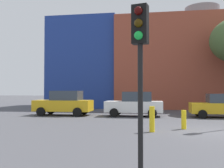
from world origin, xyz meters
name	(u,v)px	position (x,y,z in m)	size (l,w,h in m)	color
ground_plane	(218,132)	(0.00, 0.00, 0.00)	(200.00, 200.00, 0.00)	#47474C
building_backdrop	(203,64)	(2.98, 19.64, 5.08)	(35.52, 11.34, 11.92)	#9E4733
parked_car_0	(64,103)	(-9.69, 6.73, 0.94)	(4.38, 2.14, 1.90)	gold
parked_car_1	(135,104)	(-4.24, 6.73, 0.90)	(4.20, 2.06, 1.82)	white
parked_car_2	(220,106)	(1.73, 6.73, 0.84)	(3.88, 1.91, 1.68)	gold
traffic_light_near_left	(140,49)	(-3.21, -6.59, 2.81)	(0.41, 0.39, 3.82)	black
bollard_yellow_0	(184,120)	(-1.43, 0.57, 0.46)	(0.24, 0.24, 0.92)	yellow
bollard_yellow_1	(152,119)	(-2.96, -0.58, 0.58)	(0.24, 0.24, 1.16)	yellow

